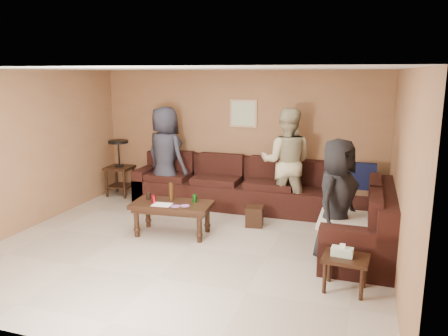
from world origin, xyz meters
name	(u,v)px	position (x,y,z in m)	size (l,w,h in m)	color
room	(187,132)	(0.00, 0.00, 1.66)	(5.60, 5.50, 2.50)	#B4A898
sectional_sofa	(268,201)	(0.81, 1.52, 0.33)	(4.65, 2.90, 0.97)	black
coffee_table	(172,208)	(-0.44, 0.38, 0.43)	(1.26, 0.71, 0.79)	black
end_table_left	(119,167)	(-2.37, 2.07, 0.59)	(0.51, 0.51, 1.13)	black
side_table_right	(345,260)	(2.18, -0.63, 0.37)	(0.54, 0.45, 0.56)	black
waste_bin	(255,216)	(0.68, 1.15, 0.16)	(0.27, 0.27, 0.33)	black
wall_art	(243,113)	(0.10, 2.48, 1.70)	(0.52, 0.04, 0.52)	tan
person_left	(166,156)	(-1.26, 1.90, 0.92)	(0.90, 0.59, 1.84)	#282A38
person_middle	(286,162)	(1.04, 1.91, 0.94)	(0.91, 0.71, 1.88)	#BBB38B
person_right	(337,201)	(2.01, 0.21, 0.82)	(0.80, 0.52, 1.64)	black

